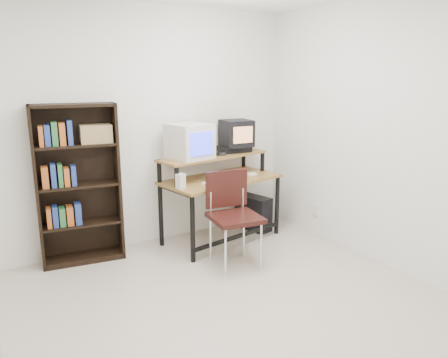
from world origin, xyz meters
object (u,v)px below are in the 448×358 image
crt_monitor (190,142)px  crt_tv (236,133)px  pc_tower (253,213)px  computer_desk (220,180)px  bookshelf (78,182)px  school_chair (232,208)px

crt_monitor → crt_tv: bearing=-5.2°
crt_monitor → pc_tower: crt_monitor is taller
computer_desk → pc_tower: bearing=-2.7°
computer_desk → bookshelf: 1.53m
pc_tower → computer_desk: bearing=173.1°
school_chair → pc_tower: bearing=50.0°
pc_tower → school_chair: bearing=-151.2°
school_chair → bookshelf: 1.56m
computer_desk → bookshelf: bearing=161.9°
crt_monitor → bookshelf: bearing=161.3°
computer_desk → crt_monitor: bearing=158.5°
pc_tower → school_chair: (-0.75, -0.69, 0.37)m
computer_desk → pc_tower: (0.52, 0.06, -0.49)m
computer_desk → crt_monitor: crt_monitor is taller
crt_monitor → bookshelf: (-1.18, 0.16, -0.33)m
crt_monitor → crt_tv: (0.65, 0.07, 0.04)m
crt_monitor → computer_desk: bearing=-23.1°
crt_monitor → pc_tower: (0.86, -0.01, -0.95)m
crt_tv → bookshelf: 1.87m
school_chair → bookshelf: size_ratio=0.58×
crt_tv → school_chair: size_ratio=0.38×
crt_monitor → bookshelf: size_ratio=0.30×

